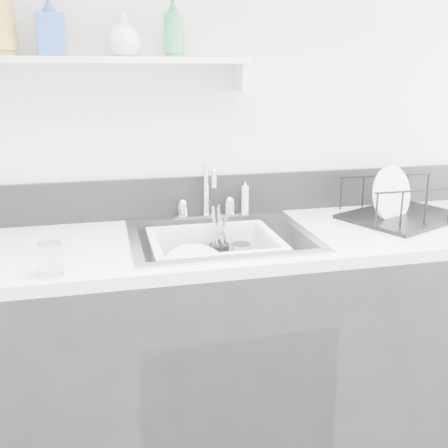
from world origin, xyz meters
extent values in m
cube|color=silver|center=(0.00, 1.49, 1.30)|extent=(3.50, 0.02, 2.60)
cube|color=black|center=(0.00, 1.19, 0.44)|extent=(3.20, 0.62, 0.88)
cube|color=white|center=(0.00, 1.19, 0.90)|extent=(3.20, 0.62, 0.04)
cube|color=black|center=(0.00, 1.49, 1.00)|extent=(3.20, 0.02, 0.16)
cube|color=silver|center=(0.00, 1.44, 0.93)|extent=(0.26, 0.06, 0.02)
cylinder|color=silver|center=(-0.10, 1.44, 0.96)|extent=(0.04, 0.04, 0.05)
cylinder|color=silver|center=(0.10, 1.44, 0.96)|extent=(0.04, 0.04, 0.05)
cylinder|color=silver|center=(0.00, 1.44, 1.03)|extent=(0.02, 0.02, 0.20)
cylinder|color=silver|center=(0.00, 1.37, 1.14)|extent=(0.02, 0.15, 0.02)
cylinder|color=silver|center=(0.16, 1.44, 0.99)|extent=(0.03, 0.03, 0.14)
cube|color=silver|center=(-0.35, 1.42, 1.52)|extent=(1.00, 0.16, 0.02)
cube|color=silver|center=(0.13, 1.42, 1.46)|extent=(0.02, 0.14, 0.10)
cylinder|color=white|center=(-0.09, 1.18, 0.78)|extent=(0.24, 0.24, 0.01)
cylinder|color=white|center=(-0.08, 1.19, 0.79)|extent=(0.23, 0.23, 0.01)
cylinder|color=white|center=(-0.10, 1.18, 0.82)|extent=(0.26, 0.25, 0.09)
cylinder|color=black|center=(0.01, 1.27, 0.81)|extent=(0.08, 0.08, 0.10)
cylinder|color=silver|center=(0.00, 1.28, 0.90)|extent=(0.01, 0.05, 0.19)
cylinder|color=silver|center=(0.03, 1.27, 0.89)|extent=(0.02, 0.04, 0.17)
cylinder|color=black|center=(0.00, 1.28, 0.92)|extent=(0.01, 0.06, 0.21)
cylinder|color=white|center=(0.09, 1.23, 0.82)|extent=(0.09, 0.09, 0.11)
cylinder|color=white|center=(-0.55, 0.95, 0.97)|extent=(0.09, 0.09, 0.10)
imported|color=white|center=(0.06, 1.10, 0.78)|extent=(0.12, 0.12, 0.03)
imported|color=gold|center=(-0.69, 1.42, 1.66)|extent=(0.11, 0.11, 0.25)
imported|color=#284DAA|center=(-0.53, 1.40, 1.63)|extent=(0.10, 0.10, 0.20)
imported|color=silver|center=(-0.29, 1.40, 1.61)|extent=(0.13, 0.13, 0.15)
imported|color=#2C915A|center=(-0.12, 1.42, 1.63)|extent=(0.10, 0.10, 0.20)
camera|label=1|loc=(-0.40, -0.53, 1.49)|focal=42.00mm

